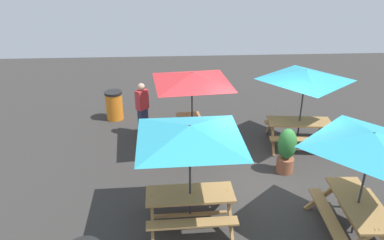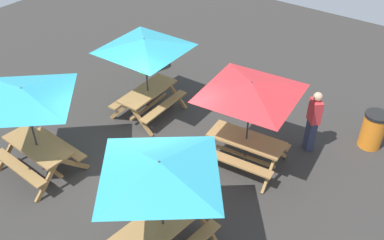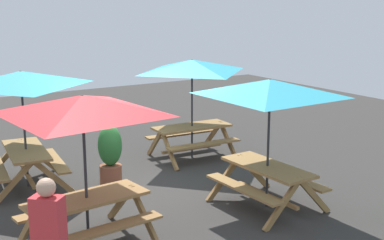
{
  "view_description": "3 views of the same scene",
  "coord_description": "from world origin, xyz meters",
  "px_view_note": "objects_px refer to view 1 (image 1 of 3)",
  "views": [
    {
      "loc": [
        2.21,
        7.81,
        5.31
      ],
      "look_at": [
        1.64,
        -1.75,
        0.9
      ],
      "focal_mm": 35.0,
      "sensor_mm": 36.0,
      "label": 1
    },
    {
      "loc": [
        -5.41,
        -5.36,
        7.01
      ],
      "look_at": [
        1.33,
        -0.39,
        0.9
      ],
      "focal_mm": 40.0,
      "sensor_mm": 36.0,
      "label": 2
    },
    {
      "loc": [
        8.77,
        -4.4,
        3.62
      ],
      "look_at": [
        -1.41,
        2.02,
        0.9
      ],
      "focal_mm": 50.0,
      "sensor_mm": 36.0,
      "label": 3
    }
  ],
  "objects_px": {
    "picnic_table_0": "(192,83)",
    "picnic_table_3": "(190,140)",
    "trash_bin_orange": "(114,105)",
    "potted_plant_0": "(287,150)",
    "person_standing": "(142,108)",
    "picnic_table_1": "(371,148)",
    "picnic_table_2": "(305,81)"
  },
  "relations": [
    {
      "from": "trash_bin_orange",
      "to": "picnic_table_0",
      "type": "bearing_deg",
      "value": 138.26
    },
    {
      "from": "picnic_table_3",
      "to": "person_standing",
      "type": "height_order",
      "value": "picnic_table_3"
    },
    {
      "from": "picnic_table_2",
      "to": "potted_plant_0",
      "type": "xyz_separation_m",
      "value": [
        0.79,
        1.43,
        -1.35
      ]
    },
    {
      "from": "picnic_table_1",
      "to": "picnic_table_2",
      "type": "distance_m",
      "value": 3.81
    },
    {
      "from": "picnic_table_1",
      "to": "picnic_table_3",
      "type": "relative_size",
      "value": 0.83
    },
    {
      "from": "person_standing",
      "to": "trash_bin_orange",
      "type": "bearing_deg",
      "value": 86.16
    },
    {
      "from": "picnic_table_3",
      "to": "trash_bin_orange",
      "type": "xyz_separation_m",
      "value": [
        2.26,
        -5.49,
        -1.49
      ]
    },
    {
      "from": "picnic_table_3",
      "to": "picnic_table_0",
      "type": "bearing_deg",
      "value": -95.84
    },
    {
      "from": "person_standing",
      "to": "picnic_table_3",
      "type": "bearing_deg",
      "value": -118.51
    },
    {
      "from": "picnic_table_2",
      "to": "picnic_table_0",
      "type": "bearing_deg",
      "value": 7.2
    },
    {
      "from": "trash_bin_orange",
      "to": "potted_plant_0",
      "type": "height_order",
      "value": "potted_plant_0"
    },
    {
      "from": "trash_bin_orange",
      "to": "picnic_table_2",
      "type": "bearing_deg",
      "value": 158.7
    },
    {
      "from": "picnic_table_3",
      "to": "trash_bin_orange",
      "type": "distance_m",
      "value": 6.12
    },
    {
      "from": "picnic_table_1",
      "to": "potted_plant_0",
      "type": "distance_m",
      "value": 2.83
    },
    {
      "from": "picnic_table_3",
      "to": "potted_plant_0",
      "type": "bearing_deg",
      "value": -145.63
    },
    {
      "from": "picnic_table_1",
      "to": "picnic_table_2",
      "type": "height_order",
      "value": "same"
    },
    {
      "from": "picnic_table_0",
      "to": "potted_plant_0",
      "type": "height_order",
      "value": "picnic_table_0"
    },
    {
      "from": "trash_bin_orange",
      "to": "potted_plant_0",
      "type": "distance_m",
      "value": 6.03
    },
    {
      "from": "picnic_table_0",
      "to": "picnic_table_1",
      "type": "xyz_separation_m",
      "value": [
        -3.06,
        3.77,
        0.0
      ]
    },
    {
      "from": "picnic_table_0",
      "to": "picnic_table_3",
      "type": "distance_m",
      "value": 3.27
    },
    {
      "from": "picnic_table_1",
      "to": "person_standing",
      "type": "distance_m",
      "value": 6.66
    },
    {
      "from": "picnic_table_1",
      "to": "picnic_table_3",
      "type": "height_order",
      "value": "same"
    },
    {
      "from": "picnic_table_1",
      "to": "picnic_table_3",
      "type": "xyz_separation_m",
      "value": [
        3.29,
        -0.5,
        0.0
      ]
    },
    {
      "from": "picnic_table_1",
      "to": "picnic_table_2",
      "type": "relative_size",
      "value": 1.0
    },
    {
      "from": "picnic_table_3",
      "to": "person_standing",
      "type": "relative_size",
      "value": 1.69
    },
    {
      "from": "picnic_table_0",
      "to": "trash_bin_orange",
      "type": "bearing_deg",
      "value": -137.77
    },
    {
      "from": "potted_plant_0",
      "to": "trash_bin_orange",
      "type": "bearing_deg",
      "value": -36.89
    },
    {
      "from": "picnic_table_2",
      "to": "trash_bin_orange",
      "type": "xyz_separation_m",
      "value": [
        5.61,
        -2.19,
        -1.49
      ]
    },
    {
      "from": "picnic_table_2",
      "to": "picnic_table_3",
      "type": "bearing_deg",
      "value": 51.1
    },
    {
      "from": "picnic_table_2",
      "to": "potted_plant_0",
      "type": "relative_size",
      "value": 1.9
    },
    {
      "from": "picnic_table_1",
      "to": "potted_plant_0",
      "type": "xyz_separation_m",
      "value": [
        0.73,
        -2.37,
        -1.35
      ]
    },
    {
      "from": "picnic_table_3",
      "to": "person_standing",
      "type": "bearing_deg",
      "value": -75.82
    }
  ]
}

